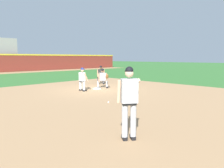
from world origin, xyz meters
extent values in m
plane|color=#336B2D|center=(0.00, 0.00, 0.00)|extent=(160.00, 160.00, 0.00)
cube|color=#A87F56|center=(-2.67, -3.59, 0.00)|extent=(18.00, 18.00, 0.01)
cube|color=white|center=(0.00, 0.00, 0.04)|extent=(0.38, 0.38, 0.09)
sphere|color=white|center=(-2.53, -3.62, 0.04)|extent=(0.07, 0.07, 0.07)
cube|color=black|center=(-5.41, -7.08, 0.04)|extent=(0.24, 0.27, 0.09)
cylinder|color=#B2B2B7|center=(-5.43, -7.11, 0.50)|extent=(0.15, 0.15, 0.84)
cube|color=black|center=(-5.23, -7.21, 0.04)|extent=(0.24, 0.27, 0.09)
cylinder|color=#B2B2B7|center=(-5.25, -7.25, 0.50)|extent=(0.15, 0.15, 0.84)
cube|color=black|center=(-5.34, -7.18, 0.94)|extent=(0.39, 0.36, 0.06)
cube|color=#B2B2B7|center=(-5.34, -7.18, 1.26)|extent=(0.46, 0.43, 0.60)
sphere|color=#DBB28E|center=(-5.33, -7.16, 1.69)|extent=(0.21, 0.21, 0.21)
sphere|color=black|center=(-5.33, -7.16, 1.76)|extent=(0.20, 0.20, 0.20)
cube|color=black|center=(-5.28, -7.09, 1.74)|extent=(0.20, 0.19, 0.02)
cylinder|color=#DBB28E|center=(-5.50, -6.97, 1.23)|extent=(0.19, 0.21, 0.59)
cylinder|color=#DBB28E|center=(-4.96, -7.09, 1.35)|extent=(0.39, 0.48, 0.41)
ellipsoid|color=brown|center=(-4.92, -7.02, 1.19)|extent=(0.34, 0.36, 0.34)
cube|color=black|center=(0.89, -0.05, 0.04)|extent=(0.25, 0.27, 0.09)
cylinder|color=#B2B2B7|center=(0.91, -0.02, 0.28)|extent=(0.15, 0.15, 0.40)
cube|color=black|center=(0.42, 0.33, 0.04)|extent=(0.25, 0.27, 0.09)
cylinder|color=#B2B2B7|center=(0.45, 0.36, 0.28)|extent=(0.15, 0.15, 0.40)
cube|color=black|center=(0.68, 0.17, 0.50)|extent=(0.39, 0.37, 0.06)
cube|color=#B2B2B7|center=(0.68, 0.17, 0.78)|extent=(0.46, 0.44, 0.52)
sphere|color=#9E7051|center=(0.67, 0.15, 1.17)|extent=(0.21, 0.21, 0.21)
sphere|color=black|center=(0.67, 0.15, 1.24)|extent=(0.20, 0.20, 0.20)
cube|color=black|center=(0.61, 0.08, 1.22)|extent=(0.20, 0.19, 0.02)
cylinder|color=#9E7051|center=(0.61, -0.31, 0.92)|extent=(0.44, 0.51, 0.24)
cylinder|color=#9E7051|center=(0.42, 0.25, 0.72)|extent=(0.22, 0.24, 0.58)
ellipsoid|color=brown|center=(0.47, -0.48, 0.85)|extent=(0.29, 0.30, 0.35)
cube|color=black|center=(-1.05, 0.31, 0.04)|extent=(0.27, 0.14, 0.09)
cylinder|color=white|center=(-1.09, 0.32, 0.33)|extent=(0.15, 0.15, 0.50)
cube|color=black|center=(-1.09, -0.09, 0.04)|extent=(0.27, 0.14, 0.09)
cylinder|color=white|center=(-1.13, -0.08, 0.33)|extent=(0.15, 0.15, 0.50)
cube|color=black|center=(-1.11, 0.12, 0.60)|extent=(0.23, 0.36, 0.06)
cube|color=white|center=(-1.11, 0.12, 0.89)|extent=(0.28, 0.42, 0.54)
sphere|color=tan|center=(-1.09, 0.11, 1.29)|extent=(0.21, 0.21, 0.21)
sphere|color=navy|center=(-1.09, 0.11, 1.36)|extent=(0.20, 0.20, 0.20)
cube|color=navy|center=(-1.00, 0.11, 1.34)|extent=(0.13, 0.18, 0.02)
cylinder|color=tan|center=(-0.94, 0.35, 0.86)|extent=(0.33, 0.12, 0.56)
cylinder|color=tan|center=(-0.99, -0.15, 0.86)|extent=(0.33, 0.12, 0.56)
cube|color=black|center=(2.21, 1.69, 0.04)|extent=(0.25, 0.27, 0.09)
cylinder|color=#515154|center=(2.24, 1.72, 0.33)|extent=(0.15, 0.15, 0.50)
cube|color=black|center=(1.90, 1.94, 0.04)|extent=(0.25, 0.27, 0.09)
cylinder|color=#515154|center=(1.93, 1.97, 0.33)|extent=(0.15, 0.15, 0.50)
cube|color=black|center=(2.08, 1.85, 0.60)|extent=(0.39, 0.37, 0.06)
cube|color=#232326|center=(2.08, 1.85, 0.89)|extent=(0.46, 0.44, 0.54)
sphere|color=#9E7051|center=(2.07, 1.83, 1.29)|extent=(0.21, 0.21, 0.21)
sphere|color=black|center=(2.07, 1.83, 1.36)|extent=(0.20, 0.20, 0.20)
cube|color=black|center=(2.01, 1.76, 1.34)|extent=(0.20, 0.19, 0.02)
cylinder|color=#9E7051|center=(2.18, 1.57, 0.86)|extent=(0.28, 0.31, 0.56)
cylinder|color=#9E7051|center=(1.80, 1.89, 0.86)|extent=(0.28, 0.31, 0.56)
cube|color=#236038|center=(2.60, 23.47, 2.94)|extent=(0.47, 0.20, 0.44)
cube|color=#236038|center=(3.18, 23.47, 2.94)|extent=(0.47, 0.20, 0.44)
cube|color=#236038|center=(3.76, 23.47, 2.94)|extent=(0.47, 0.20, 0.44)
cube|color=#236038|center=(2.60, 24.32, 3.49)|extent=(0.47, 0.20, 0.44)
cube|color=#236038|center=(3.18, 24.32, 3.49)|extent=(0.47, 0.20, 0.44)
cube|color=#236038|center=(3.76, 24.32, 3.49)|extent=(0.47, 0.20, 0.44)
cube|color=#236038|center=(3.18, 25.17, 4.04)|extent=(0.47, 0.20, 0.44)
cube|color=#236038|center=(3.76, 25.17, 4.04)|extent=(0.47, 0.20, 0.44)
cube|color=#236038|center=(3.18, 26.02, 4.59)|extent=(0.47, 0.20, 0.44)
cube|color=#236038|center=(3.76, 26.02, 4.59)|extent=(0.47, 0.20, 0.44)
camera|label=1|loc=(-9.46, -10.58, 2.08)|focal=35.00mm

